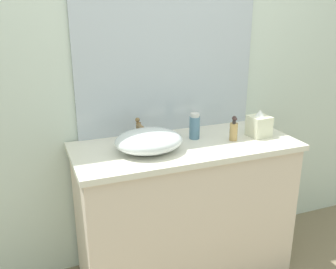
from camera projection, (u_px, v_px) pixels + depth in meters
bathroom_wall_rear at (160, 67)px, 2.38m from camera, size 6.00×0.06×2.60m
vanity_counter at (185, 210)px, 2.38m from camera, size 1.33×0.57×0.89m
wall_mirror_panel at (168, 41)px, 2.30m from camera, size 1.17×0.01×1.14m
sink_basin at (149, 141)px, 2.10m from camera, size 0.38×0.32×0.12m
faucet at (139, 129)px, 2.25m from camera, size 0.03×0.12×0.14m
soap_dispenser at (234, 130)px, 2.28m from camera, size 0.05×0.05×0.15m
lotion_bottle at (195, 126)px, 2.30m from camera, size 0.06×0.06×0.16m
tissue_box at (259, 125)px, 2.34m from camera, size 0.13×0.13×0.17m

